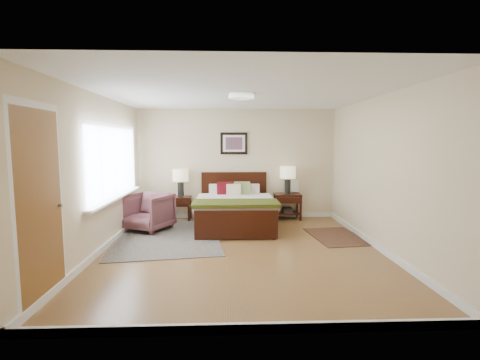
% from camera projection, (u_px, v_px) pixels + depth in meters
% --- Properties ---
extents(floor, '(5.00, 5.00, 0.00)m').
position_uv_depth(floor, '(241.00, 250.00, 5.65)').
color(floor, brown).
rests_on(floor, ground).
extents(back_wall, '(4.50, 0.04, 2.50)m').
position_uv_depth(back_wall, '(237.00, 164.00, 8.00)').
color(back_wall, beige).
rests_on(back_wall, ground).
extents(front_wall, '(4.50, 0.04, 2.50)m').
position_uv_depth(front_wall, '(254.00, 199.00, 3.03)').
color(front_wall, beige).
rests_on(front_wall, ground).
extents(left_wall, '(0.04, 5.00, 2.50)m').
position_uv_depth(left_wall, '(98.00, 174.00, 5.43)').
color(left_wall, beige).
rests_on(left_wall, ground).
extents(right_wall, '(0.04, 5.00, 2.50)m').
position_uv_depth(right_wall, '(381.00, 173.00, 5.60)').
color(right_wall, beige).
rests_on(right_wall, ground).
extents(ceiling, '(4.50, 5.00, 0.02)m').
position_uv_depth(ceiling, '(242.00, 93.00, 5.38)').
color(ceiling, white).
rests_on(ceiling, back_wall).
extents(window, '(0.11, 2.72, 1.32)m').
position_uv_depth(window, '(115.00, 163.00, 6.11)').
color(window, silver).
rests_on(window, left_wall).
extents(door, '(0.06, 1.00, 2.18)m').
position_uv_depth(door, '(40.00, 206.00, 3.71)').
color(door, silver).
rests_on(door, ground).
extents(ceil_fixture, '(0.44, 0.44, 0.08)m').
position_uv_depth(ceil_fixture, '(242.00, 96.00, 5.38)').
color(ceil_fixture, white).
rests_on(ceil_fixture, ceiling).
extents(bed, '(1.61, 1.94, 1.05)m').
position_uv_depth(bed, '(235.00, 204.00, 7.13)').
color(bed, black).
rests_on(bed, ground).
extents(wall_art, '(0.62, 0.05, 0.50)m').
position_uv_depth(wall_art, '(234.00, 143.00, 7.92)').
color(wall_art, black).
rests_on(wall_art, back_wall).
extents(nightstand_left, '(0.44, 0.40, 0.53)m').
position_uv_depth(nightstand_left, '(181.00, 202.00, 7.80)').
color(nightstand_left, black).
rests_on(nightstand_left, ground).
extents(nightstand_right, '(0.59, 0.44, 0.59)m').
position_uv_depth(nightstand_right, '(287.00, 203.00, 7.90)').
color(nightstand_right, black).
rests_on(nightstand_right, ground).
extents(lamp_left, '(0.35, 0.35, 0.61)m').
position_uv_depth(lamp_left, '(181.00, 178.00, 7.75)').
color(lamp_left, black).
rests_on(lamp_left, nightstand_left).
extents(lamp_right, '(0.35, 0.35, 0.61)m').
position_uv_depth(lamp_right, '(288.00, 175.00, 7.84)').
color(lamp_right, black).
rests_on(lamp_right, nightstand_right).
extents(armchair, '(1.06, 1.07, 0.74)m').
position_uv_depth(armchair, '(148.00, 212.00, 6.89)').
color(armchair, brown).
rests_on(armchair, ground).
extents(rug_persian, '(2.18, 2.83, 0.01)m').
position_uv_depth(rug_persian, '(167.00, 237.00, 6.43)').
color(rug_persian, '#0B1139').
rests_on(rug_persian, ground).
extents(rug_navy, '(1.01, 1.39, 0.01)m').
position_uv_depth(rug_navy, '(337.00, 236.00, 6.44)').
color(rug_navy, black).
rests_on(rug_navy, ground).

